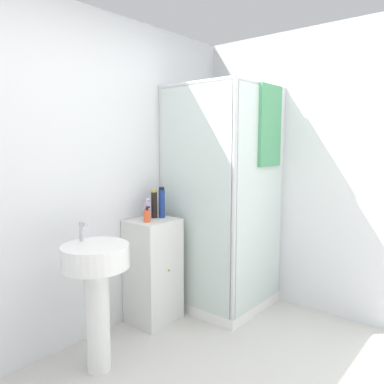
% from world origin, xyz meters
% --- Properties ---
extents(wall_back, '(6.40, 0.06, 2.50)m').
position_xyz_m(wall_back, '(0.00, 1.70, 1.25)').
color(wall_back, silver).
rests_on(wall_back, ground_plane).
extents(shower_enclosure, '(0.82, 0.85, 2.02)m').
position_xyz_m(shower_enclosure, '(1.21, 1.18, 0.59)').
color(shower_enclosure, white).
rests_on(shower_enclosure, ground_plane).
extents(vanity_cabinet, '(0.39, 0.37, 0.88)m').
position_xyz_m(vanity_cabinet, '(0.59, 1.49, 0.44)').
color(vanity_cabinet, silver).
rests_on(vanity_cabinet, ground_plane).
extents(sink, '(0.44, 0.44, 0.99)m').
position_xyz_m(sink, '(-0.14, 1.27, 0.62)').
color(sink, white).
rests_on(sink, ground_plane).
extents(soap_dispenser, '(0.06, 0.06, 0.13)m').
position_xyz_m(soap_dispenser, '(0.50, 1.46, 0.93)').
color(soap_dispenser, '#E5562D').
rests_on(soap_dispenser, vanity_cabinet).
extents(shampoo_bottle_tall_black, '(0.05, 0.05, 0.24)m').
position_xyz_m(shampoo_bottle_tall_black, '(0.66, 1.54, 1.00)').
color(shampoo_bottle_tall_black, black).
rests_on(shampoo_bottle_tall_black, vanity_cabinet).
extents(shampoo_bottle_blue, '(0.05, 0.05, 0.26)m').
position_xyz_m(shampoo_bottle_blue, '(0.70, 1.49, 1.01)').
color(shampoo_bottle_blue, navy).
rests_on(shampoo_bottle_blue, vanity_cabinet).
extents(lotion_bottle_white, '(0.06, 0.06, 0.18)m').
position_xyz_m(lotion_bottle_white, '(0.57, 1.52, 0.96)').
color(lotion_bottle_white, '#B299C6').
rests_on(lotion_bottle_white, vanity_cabinet).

